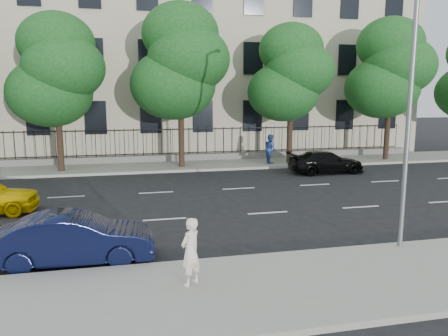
% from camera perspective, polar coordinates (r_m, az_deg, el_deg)
% --- Properties ---
extents(ground, '(120.00, 120.00, 0.00)m').
position_cam_1_polar(ground, '(14.93, 8.78, -8.34)').
color(ground, black).
rests_on(ground, ground).
extents(near_sidewalk, '(60.00, 4.00, 0.15)m').
position_cam_1_polar(near_sidewalk, '(11.52, 16.27, -13.83)').
color(near_sidewalk, gray).
rests_on(near_sidewalk, ground).
extents(far_sidewalk, '(60.00, 4.00, 0.15)m').
position_cam_1_polar(far_sidewalk, '(28.05, -1.68, 0.47)').
color(far_sidewalk, gray).
rests_on(far_sidewalk, ground).
extents(lane_markings, '(49.60, 4.62, 0.01)m').
position_cam_1_polar(lane_markings, '(19.25, 3.61, -4.09)').
color(lane_markings, silver).
rests_on(lane_markings, ground).
extents(masonry_building, '(34.60, 12.11, 18.50)m').
position_cam_1_polar(masonry_building, '(36.77, -4.54, 16.63)').
color(masonry_building, '#B4AB8F').
rests_on(masonry_building, ground).
extents(iron_fence, '(30.00, 0.50, 2.20)m').
position_cam_1_polar(iron_fence, '(29.62, -2.32, 2.08)').
color(iron_fence, slate).
rests_on(iron_fence, far_sidewalk).
extents(street_light, '(0.25, 3.32, 8.05)m').
position_cam_1_polar(street_light, '(13.82, 22.02, 11.31)').
color(street_light, slate).
rests_on(street_light, near_sidewalk).
extents(tree_b, '(5.53, 5.12, 8.97)m').
position_cam_1_polar(tree_b, '(26.82, -21.04, 11.77)').
color(tree_b, '#382619').
rests_on(tree_b, far_sidewalk).
extents(tree_c, '(5.89, 5.50, 9.80)m').
position_cam_1_polar(tree_c, '(26.81, -5.72, 13.58)').
color(tree_c, '#382619').
rests_on(tree_c, far_sidewalk).
extents(tree_d, '(5.34, 4.94, 8.84)m').
position_cam_1_polar(tree_d, '(28.50, 8.73, 12.13)').
color(tree_d, '#382619').
rests_on(tree_d, far_sidewalk).
extents(tree_e, '(5.71, 5.31, 9.46)m').
position_cam_1_polar(tree_e, '(31.73, 20.88, 12.01)').
color(tree_e, '#382619').
rests_on(tree_e, far_sidewalk).
extents(navy_sedan, '(4.28, 1.57, 1.40)m').
position_cam_1_polar(navy_sedan, '(12.68, -18.92, -8.73)').
color(navy_sedan, black).
rests_on(navy_sedan, ground).
extents(black_sedan, '(4.44, 1.83, 1.29)m').
position_cam_1_polar(black_sedan, '(26.04, 13.20, 0.75)').
color(black_sedan, black).
rests_on(black_sedan, ground).
extents(woman_near, '(0.70, 0.68, 1.62)m').
position_cam_1_polar(woman_near, '(10.39, -4.40, -10.82)').
color(woman_near, white).
rests_on(woman_near, near_sidewalk).
extents(pedestrian_far, '(0.79, 0.96, 1.85)m').
position_cam_1_polar(pedestrian_far, '(28.18, 6.11, 2.52)').
color(pedestrian_far, navy).
rests_on(pedestrian_far, far_sidewalk).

